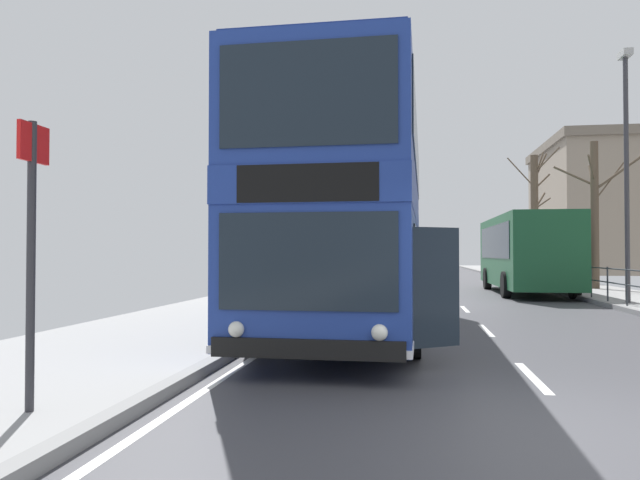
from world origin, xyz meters
name	(u,v)px	position (x,y,z in m)	size (l,w,h in m)	color
ground	(507,431)	(-0.72, 0.00, 0.04)	(15.80, 140.00, 0.20)	#404045
double_decker_bus_main	(356,218)	(-2.68, 6.94, 2.35)	(3.22, 10.82, 4.49)	navy
background_bus_far_lane	(525,252)	(3.04, 19.66, 1.68)	(2.66, 9.27, 3.06)	#19512D
pedestrian_railing_far_kerb	(617,279)	(4.45, 13.21, 0.84)	(0.05, 24.98, 1.06)	#2D3338
bus_stop_sign_near	(32,233)	(-5.06, -0.39, 1.80)	(0.08, 0.44, 2.70)	#2D2D33
street_lamp_far_side	(626,156)	(4.85, 13.50, 4.52)	(0.28, 0.60, 7.55)	#38383D
bare_tree_far_00	(535,214)	(5.29, 28.99, 3.78)	(2.46, 2.34, 7.18)	brown
bare_tree_far_01	(595,211)	(6.13, 20.99, 3.40)	(3.37, 2.57, 6.17)	brown
background_building_00	(610,207)	(14.95, 47.26, 5.46)	(10.80, 14.75, 10.87)	gray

